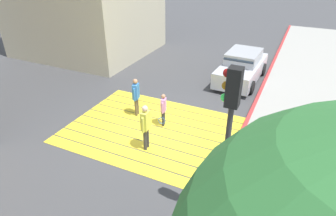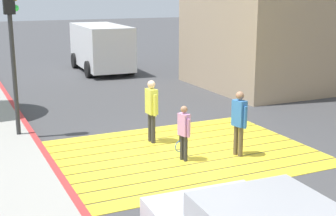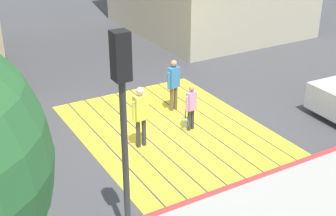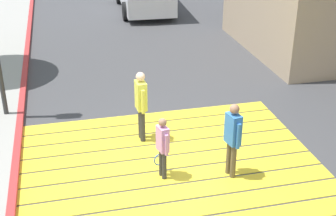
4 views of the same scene
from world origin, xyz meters
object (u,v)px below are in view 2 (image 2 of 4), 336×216
at_px(van_down_street, 101,46).
at_px(traffic_light_corner, 12,28).
at_px(pedestrian_adult_trailing, 152,107).
at_px(pedestrian_adult_lead, 239,119).
at_px(pedestrian_child_with_racket, 184,130).

height_order(van_down_street, traffic_light_corner, traffic_light_corner).
bearing_deg(pedestrian_adult_trailing, traffic_light_corner, 148.73).
bearing_deg(van_down_street, pedestrian_adult_lead, -93.48).
height_order(van_down_street, pedestrian_adult_lead, van_down_street).
bearing_deg(pedestrian_child_with_racket, van_down_street, 80.75).
bearing_deg(traffic_light_corner, pedestrian_child_with_racket, -47.15).
relative_size(van_down_street, traffic_light_corner, 1.25).
xyz_separation_m(pedestrian_adult_trailing, pedestrian_child_with_racket, (0.13, -1.64, -0.22)).
distance_m(van_down_street, traffic_light_corner, 11.70).
bearing_deg(pedestrian_adult_lead, traffic_light_corner, 140.75).
height_order(van_down_street, pedestrian_child_with_racket, van_down_street).
bearing_deg(traffic_light_corner, pedestrian_adult_trailing, -31.27).
bearing_deg(pedestrian_adult_lead, pedestrian_child_with_racket, 169.15).
distance_m(traffic_light_corner, pedestrian_adult_lead, 6.42).
distance_m(traffic_light_corner, pedestrian_adult_trailing, 4.25).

